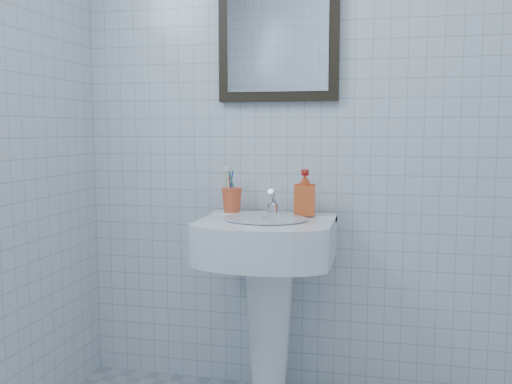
# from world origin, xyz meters

# --- Properties ---
(wall_back) EXTENTS (2.20, 0.02, 2.50)m
(wall_back) POSITION_xyz_m (0.00, 1.20, 1.25)
(wall_back) COLOR silver
(wall_back) RESTS_ON ground
(washbasin) EXTENTS (0.51, 0.38, 0.79)m
(washbasin) POSITION_xyz_m (-0.25, 0.98, 0.53)
(washbasin) COLOR white
(washbasin) RESTS_ON ground
(faucet) EXTENTS (0.04, 0.09, 0.11)m
(faucet) POSITION_xyz_m (-0.25, 1.08, 0.82)
(faucet) COLOR silver
(faucet) RESTS_ON washbasin
(toothbrush_cup) EXTENTS (0.10, 0.10, 0.10)m
(toothbrush_cup) POSITION_xyz_m (-0.42, 1.09, 0.83)
(toothbrush_cup) COLOR #EA522B
(toothbrush_cup) RESTS_ON washbasin
(soap_dispenser) EXTENTS (0.09, 0.09, 0.18)m
(soap_dispenser) POSITION_xyz_m (-0.12, 1.08, 0.87)
(soap_dispenser) COLOR #E24016
(soap_dispenser) RESTS_ON washbasin
(wall_mirror) EXTENTS (0.50, 0.04, 0.62)m
(wall_mirror) POSITION_xyz_m (-0.25, 1.18, 1.55)
(wall_mirror) COLOR black
(wall_mirror) RESTS_ON wall_back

